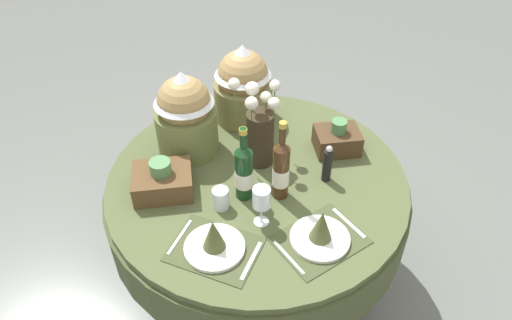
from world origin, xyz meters
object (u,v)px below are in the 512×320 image
object	(u,v)px
woven_basket_side_left	(163,180)
dining_table	(257,201)
gift_tub_back_left	(185,110)
gift_tub_back_centre	(243,81)
wine_bottle_left	(244,171)
pepper_mill	(327,164)
wine_bottle_centre	(281,169)
wine_glass_left	(261,199)
flower_vase	(260,130)
place_setting_right	(321,233)
tumbler_near_right	(221,199)
woven_basket_side_right	(337,139)
place_setting_left	(214,242)

from	to	relation	value
woven_basket_side_left	dining_table	bearing A→B (deg)	2.43
gift_tub_back_left	gift_tub_back_centre	world-z (taller)	gift_tub_back_left
wine_bottle_left	pepper_mill	xyz separation A→B (m)	(0.38, 0.05, -0.05)
wine_bottle_centre	gift_tub_back_centre	xyz separation A→B (m)	(-0.08, 0.60, 0.07)
wine_glass_left	flower_vase	bearing A→B (deg)	82.42
place_setting_right	wine_bottle_left	distance (m)	0.41
place_setting_right	wine_bottle_centre	bearing A→B (deg)	111.53
wine_glass_left	gift_tub_back_left	distance (m)	0.60
place_setting_right	wine_glass_left	bearing A→B (deg)	148.70
wine_bottle_left	gift_tub_back_left	world-z (taller)	gift_tub_back_left
gift_tub_back_centre	tumbler_near_right	bearing A→B (deg)	-105.78
wine_bottle_left	wine_bottle_centre	size ratio (longest dim) A/B	0.93
place_setting_right	flower_vase	xyz separation A→B (m)	(-0.16, 0.52, 0.13)
flower_vase	wine_glass_left	xyz separation A→B (m)	(-0.05, -0.39, -0.04)
flower_vase	woven_basket_side_left	xyz separation A→B (m)	(-0.45, -0.14, -0.12)
pepper_mill	woven_basket_side_right	xyz separation A→B (m)	(0.10, 0.20, -0.03)
place_setting_right	wine_glass_left	distance (m)	0.27
wine_bottle_centre	pepper_mill	xyz separation A→B (m)	(0.22, 0.07, -0.06)
woven_basket_side_left	tumbler_near_right	bearing A→B (deg)	-29.47
wine_bottle_centre	gift_tub_back_left	world-z (taller)	gift_tub_back_left
woven_basket_side_left	wine_bottle_left	bearing A→B (deg)	-12.88
wine_bottle_left	gift_tub_back_left	distance (m)	0.43
wine_bottle_left	tumbler_near_right	size ratio (longest dim) A/B	3.73
gift_tub_back_left	place_setting_left	bearing A→B (deg)	-83.59
wine_glass_left	tumbler_near_right	size ratio (longest dim) A/B	1.92
wine_glass_left	wine_bottle_left	bearing A→B (deg)	106.25
tumbler_near_right	woven_basket_side_right	bearing A→B (deg)	27.36
pepper_mill	place_setting_left	bearing A→B (deg)	-148.12
wine_bottle_left	gift_tub_back_left	size ratio (longest dim) A/B	0.85
place_setting_left	gift_tub_back_centre	xyz separation A→B (m)	(0.23, 0.86, 0.17)
gift_tub_back_left	wine_bottle_centre	bearing A→B (deg)	-44.71
dining_table	wine_bottle_centre	size ratio (longest dim) A/B	3.55
dining_table	place_setting_right	bearing A→B (deg)	-63.91
tumbler_near_right	gift_tub_back_left	bearing A→B (deg)	105.97
wine_bottle_centre	wine_glass_left	size ratio (longest dim) A/B	2.09
dining_table	place_setting_left	bearing A→B (deg)	-120.52
place_setting_left	tumbler_near_right	world-z (taller)	place_setting_left
wine_bottle_centre	woven_basket_side_left	distance (m)	0.52
dining_table	gift_tub_back_left	world-z (taller)	gift_tub_back_left
dining_table	wine_glass_left	xyz separation A→B (m)	(-0.02, -0.26, 0.29)
gift_tub_back_centre	gift_tub_back_left	bearing A→B (deg)	-142.92
gift_tub_back_left	woven_basket_side_left	xyz separation A→B (m)	(-0.12, -0.28, -0.17)
wine_bottle_centre	woven_basket_side_right	distance (m)	0.43
woven_basket_side_right	pepper_mill	bearing A→B (deg)	-117.05
wine_glass_left	woven_basket_side_right	world-z (taller)	wine_glass_left
gift_tub_back_centre	wine_bottle_centre	bearing A→B (deg)	-82.30
woven_basket_side_left	woven_basket_side_right	bearing A→B (deg)	11.45
dining_table	woven_basket_side_right	distance (m)	0.48
place_setting_left	woven_basket_side_left	xyz separation A→B (m)	(-0.19, 0.36, 0.01)
place_setting_right	flower_vase	distance (m)	0.56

